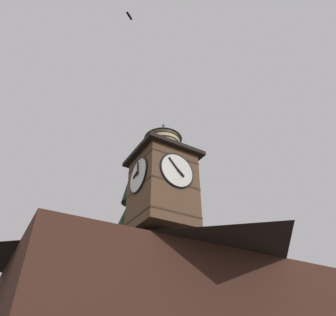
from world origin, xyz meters
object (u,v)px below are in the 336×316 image
object	(u,v)px
clock_tower	(162,178)
building_main	(148,302)
moon	(134,292)
pine_tree_behind	(127,275)
flying_bird_high	(129,16)

from	to	relation	value
clock_tower	building_main	bearing A→B (deg)	-32.83
clock_tower	moon	size ratio (longest dim) A/B	4.47
pine_tree_behind	flying_bird_high	distance (m)	16.77
moon	flying_bird_high	xyz separation A→B (m)	(22.22, 44.64, 8.50)
pine_tree_behind	moon	xyz separation A→B (m)	(-17.41, -36.29, 5.21)
clock_tower	moon	bearing A→B (deg)	-113.27
clock_tower	pine_tree_behind	world-z (taller)	pine_tree_behind
clock_tower	flying_bird_high	xyz separation A→B (m)	(4.28, 2.93, 9.27)
building_main	flying_bird_high	xyz separation A→B (m)	(3.77, 3.26, 15.95)
moon	clock_tower	bearing A→B (deg)	66.73
clock_tower	pine_tree_behind	distance (m)	7.03
flying_bird_high	moon	bearing A→B (deg)	-116.46
clock_tower	pine_tree_behind	bearing A→B (deg)	-95.64
moon	flying_bird_high	distance (m)	50.59
moon	building_main	bearing A→B (deg)	65.97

